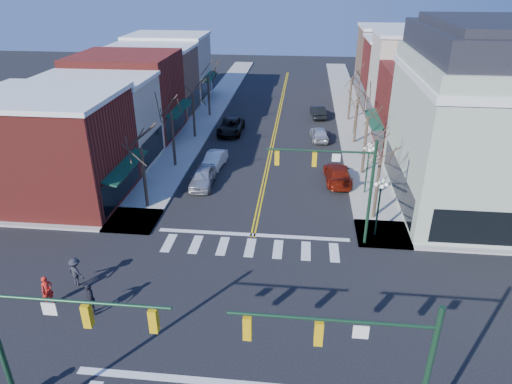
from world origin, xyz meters
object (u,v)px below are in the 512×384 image
(car_left_mid, at_px, (214,160))
(pedestrian_dark_a, at_px, (90,298))
(lamppost_corner, at_px, (380,197))
(car_left_near, at_px, (203,177))
(car_right_mid, at_px, (319,134))
(pedestrian_red_a, at_px, (47,290))
(car_right_near, at_px, (338,174))
(car_right_far, at_px, (318,112))
(pedestrian_dark_b, at_px, (76,272))
(victorian_corner, at_px, (493,119))
(lamppost_midblock, at_px, (368,160))
(car_left_far, at_px, (231,126))

(car_left_mid, distance_m, pedestrian_dark_a, 20.36)
(lamppost_corner, bearing_deg, car_left_near, 153.09)
(car_left_mid, distance_m, car_right_mid, 12.78)
(pedestrian_red_a, bearing_deg, car_right_mid, 10.49)
(car_left_mid, distance_m, car_right_near, 11.15)
(car_left_near, distance_m, car_right_mid, 15.83)
(car_right_far, bearing_deg, car_left_near, 57.27)
(car_right_mid, bearing_deg, pedestrian_dark_b, 56.21)
(car_left_mid, bearing_deg, car_right_mid, 47.81)
(lamppost_corner, xyz_separation_m, car_left_near, (-13.21, 6.71, -2.20))
(victorian_corner, bearing_deg, lamppost_midblock, 176.55)
(car_left_far, xyz_separation_m, pedestrian_dark_b, (-4.42, -27.71, 0.26))
(pedestrian_red_a, distance_m, pedestrian_dark_a, 2.63)
(car_left_near, distance_m, pedestrian_red_a, 16.49)
(car_right_far, bearing_deg, lamppost_corner, 89.72)
(car_right_mid, relative_size, pedestrian_red_a, 2.50)
(car_right_mid, height_order, car_right_far, car_right_mid)
(victorian_corner, bearing_deg, car_right_mid, 131.69)
(lamppost_corner, height_order, car_left_near, lamppost_corner)
(victorian_corner, distance_m, pedestrian_dark_b, 29.51)
(victorian_corner, height_order, car_left_mid, victorian_corner)
(pedestrian_dark_b, bearing_deg, car_right_near, -108.31)
(car_left_mid, height_order, car_left_far, car_left_far)
(lamppost_corner, bearing_deg, car_right_near, 103.42)
(pedestrian_dark_a, relative_size, pedestrian_dark_b, 1.04)
(car_right_mid, bearing_deg, lamppost_midblock, 99.18)
(car_left_far, distance_m, pedestrian_dark_a, 29.99)
(car_right_mid, distance_m, pedestrian_red_a, 31.79)
(car_right_far, height_order, pedestrian_red_a, pedestrian_red_a)
(lamppost_corner, distance_m, pedestrian_red_a, 20.39)
(car_right_near, height_order, pedestrian_dark_b, pedestrian_dark_b)
(car_right_far, relative_size, pedestrian_red_a, 2.55)
(car_right_near, bearing_deg, pedestrian_dark_b, 42.67)
(lamppost_midblock, bearing_deg, lamppost_corner, -90.00)
(car_right_near, bearing_deg, car_left_far, -50.48)
(victorian_corner, relative_size, car_right_mid, 3.43)
(pedestrian_dark_a, bearing_deg, pedestrian_dark_b, -173.37)
(car_left_near, bearing_deg, car_right_near, 8.25)
(car_right_mid, relative_size, pedestrian_dark_a, 2.31)
(car_left_far, xyz_separation_m, pedestrian_red_a, (-5.19, -29.40, 0.23))
(pedestrian_dark_b, bearing_deg, pedestrian_red_a, 90.97)
(lamppost_midblock, distance_m, car_right_mid, 13.28)
(victorian_corner, bearing_deg, car_right_far, 118.66)
(car_right_mid, relative_size, pedestrian_dark_b, 2.40)
(lamppost_midblock, relative_size, pedestrian_dark_a, 2.40)
(car_left_far, relative_size, car_right_far, 1.27)
(car_right_mid, bearing_deg, victorian_corner, 125.81)
(car_right_mid, height_order, pedestrian_dark_a, pedestrian_dark_a)
(lamppost_midblock, xyz_separation_m, pedestrian_dark_b, (-17.42, -13.82, -1.94))
(car_right_near, bearing_deg, car_left_mid, -14.20)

